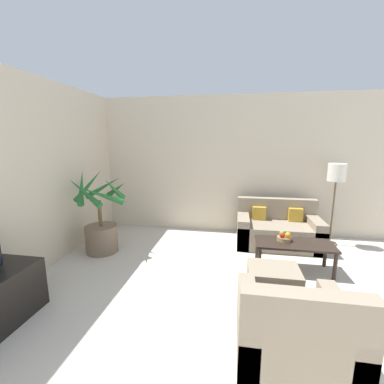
{
  "coord_description": "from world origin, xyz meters",
  "views": [
    {
      "loc": [
        -0.48,
        0.85,
        1.82
      ],
      "look_at": [
        -1.19,
        4.96,
        1.0
      ],
      "focal_mm": 24.0,
      "sensor_mm": 36.0,
      "label": 1
    }
  ],
  "objects": [
    {
      "name": "orange_fruit",
      "position": [
        0.28,
        4.5,
        0.51
      ],
      "size": [
        0.08,
        0.08,
        0.08
      ],
      "color": "orange",
      "rests_on": "fruit_bowl"
    },
    {
      "name": "apple_green",
      "position": [
        0.21,
        4.58,
        0.51
      ],
      "size": [
        0.08,
        0.08,
        0.08
      ],
      "color": "olive",
      "rests_on": "fruit_bowl"
    },
    {
      "name": "sofa_loveseat",
      "position": [
        0.28,
        5.4,
        0.27
      ],
      "size": [
        1.41,
        0.8,
        0.79
      ],
      "color": "gray",
      "rests_on": "ground_plane"
    },
    {
      "name": "ottoman",
      "position": [
        -0.01,
        3.71,
        0.19
      ],
      "size": [
        0.58,
        0.46,
        0.39
      ],
      "color": "gray",
      "rests_on": "ground_plane"
    },
    {
      "name": "floor_lamp",
      "position": [
        1.22,
        5.58,
        1.21
      ],
      "size": [
        0.29,
        0.29,
        1.45
      ],
      "color": "brown",
      "rests_on": "ground_plane"
    },
    {
      "name": "armchair",
      "position": [
        0.03,
        2.83,
        0.27
      ],
      "size": [
        0.91,
        0.87,
        0.82
      ],
      "color": "gray",
      "rests_on": "ground_plane"
    },
    {
      "name": "fruit_bowl",
      "position": [
        0.24,
        4.53,
        0.44
      ],
      "size": [
        0.2,
        0.2,
        0.06
      ],
      "color": "#997A4C",
      "rests_on": "coffee_table"
    },
    {
      "name": "wall_back",
      "position": [
        0.0,
        6.0,
        1.35
      ],
      "size": [
        7.92,
        0.06,
        2.7
      ],
      "color": "beige",
      "rests_on": "ground_plane"
    },
    {
      "name": "potted_palm",
      "position": [
        -2.66,
        4.59,
        0.46
      ],
      "size": [
        0.88,
        0.97,
        1.39
      ],
      "color": "brown",
      "rests_on": "ground_plane"
    },
    {
      "name": "coffee_table",
      "position": [
        0.37,
        4.47,
        0.36
      ],
      "size": [
        1.07,
        0.48,
        0.41
      ],
      "color": "black",
      "rests_on": "ground_plane"
    },
    {
      "name": "apple_red",
      "position": [
        0.2,
        4.5,
        0.51
      ],
      "size": [
        0.07,
        0.07,
        0.07
      ],
      "color": "red",
      "rests_on": "fruit_bowl"
    }
  ]
}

